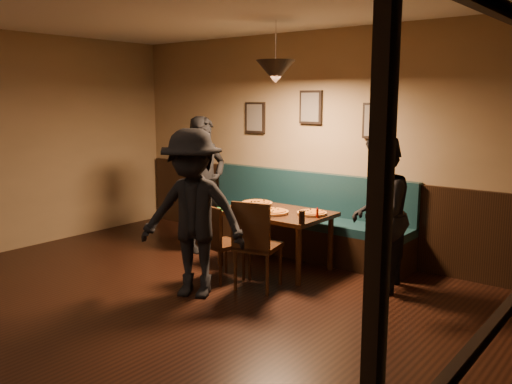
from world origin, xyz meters
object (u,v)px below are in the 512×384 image
booth_bench (297,215)px  diner_front (193,214)px  dining_table (275,240)px  chair_near_left (223,242)px  chair_near_right (258,244)px  soda_glass (302,217)px  diner_left (205,184)px  diner_right (379,215)px  tabasco_bottle (317,212)px

booth_bench → diner_front: diner_front is taller
dining_table → chair_near_left: (-0.20, -0.68, 0.08)m
chair_near_right → soda_glass: bearing=26.8°
diner_left → diner_right: bearing=-82.9°
soda_glass → tabasco_bottle: bearing=94.7°
diner_left → diner_right: (2.42, 0.00, -0.07)m
tabasco_bottle → soda_glass: bearing=-85.3°
soda_glass → dining_table: bearing=149.9°
chair_near_right → diner_front: diner_front is taller
diner_front → soda_glass: 1.13m
chair_near_left → diner_front: 0.69m
booth_bench → diner_front: bearing=-88.9°
diner_left → soda_glass: bearing=-95.7°
diner_right → diner_front: (-1.38, -1.27, 0.04)m
diner_left → diner_front: (1.04, -1.26, -0.03)m
booth_bench → chair_near_right: booth_bench is taller
chair_near_right → diner_front: 0.77m
booth_bench → soda_glass: size_ratio=21.57×
chair_near_left → diner_right: (1.47, 0.72, 0.38)m
booth_bench → dining_table: 0.72m
chair_near_left → diner_left: (-0.95, 0.72, 0.45)m
booth_bench → tabasco_bottle: size_ratio=25.02×
chair_near_right → tabasco_bottle: 0.76m
diner_right → chair_near_left: bearing=-77.7°
chair_near_right → diner_left: diner_left is taller
booth_bench → chair_near_right: 1.40m
dining_table → soda_glass: soda_glass is taller
diner_right → diner_front: bearing=-61.4°
chair_near_right → soda_glass: (0.34, 0.30, 0.28)m
diner_front → booth_bench: bearing=68.2°
booth_bench → dining_table: (0.15, -0.69, -0.16)m
tabasco_bottle → chair_near_right: bearing=-115.9°
chair_near_left → booth_bench: bearing=98.7°
diner_right → diner_front: diner_front is taller
dining_table → diner_right: (1.27, 0.05, 0.46)m
diner_right → booth_bench: bearing=-128.3°
diner_left → dining_table: bearing=-85.3°
soda_glass → tabasco_bottle: (-0.03, 0.35, -0.01)m
booth_bench → tabasco_bottle: (0.72, -0.69, 0.24)m
chair_near_left → tabasco_bottle: (0.77, 0.67, 0.32)m
chair_near_right → diner_left: 1.62m
chair_near_left → tabasco_bottle: 1.07m
soda_glass → diner_front: bearing=-129.4°
chair_near_left → diner_right: diner_right is taller
booth_bench → chair_near_right: (0.41, -1.33, -0.03)m
diner_right → soda_glass: bearing=-73.1°
dining_table → chair_near_left: bearing=-106.4°
booth_bench → diner_right: bearing=-24.4°
diner_right → soda_glass: (-0.67, -0.40, -0.05)m
booth_bench → chair_near_left: 1.37m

